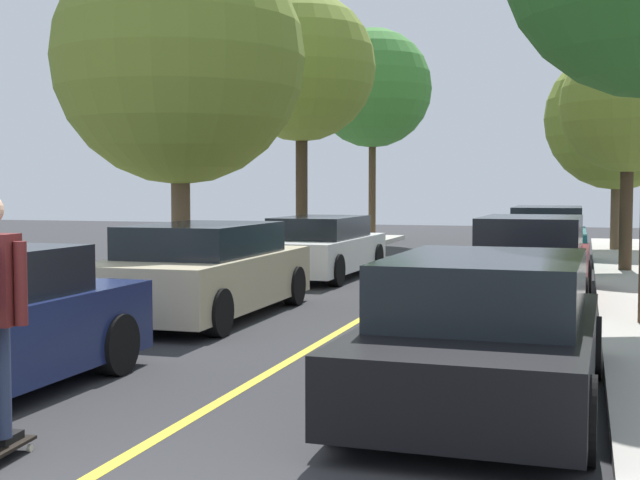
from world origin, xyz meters
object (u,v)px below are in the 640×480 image
parked_car_right_far (548,239)px  street_tree_left_nearest (179,59)px  street_tree_left_near (302,68)px  street_tree_left_far (373,88)px  parked_car_left_far (321,247)px  parked_car_right_nearest (485,333)px  parked_car_right_near (531,263)px  street_tree_right_near (628,106)px  parked_car_left_near (204,271)px  street_tree_right_far (618,118)px

parked_car_right_far → street_tree_left_nearest: (-6.31, -6.43, 3.56)m
street_tree_left_near → street_tree_left_far: bearing=90.0°
parked_car_left_far → parked_car_right_nearest: 11.17m
parked_car_right_near → parked_car_right_nearest: bearing=-90.0°
parked_car_left_far → street_tree_right_near: (6.31, 2.15, 3.07)m
parked_car_right_nearest → parked_car_right_far: size_ratio=0.93×
parked_car_right_far → parked_car_right_near: bearing=-90.0°
street_tree_left_near → parked_car_right_nearest: bearing=-65.7°
parked_car_left_near → street_tree_left_far: 18.42m
street_tree_left_nearest → street_tree_right_far: (8.00, 12.18, -0.34)m
parked_car_right_nearest → street_tree_right_far: bearing=84.9°
parked_car_right_near → parked_car_right_far: bearing=90.0°
parked_car_right_near → street_tree_left_far: street_tree_left_far is taller
parked_car_right_near → street_tree_left_far: (-6.31, 14.96, 4.67)m
parked_car_right_nearest → parked_car_left_far: bearing=114.4°
street_tree_left_near → street_tree_right_far: size_ratio=1.16×
parked_car_left_far → parked_car_right_nearest: bearing=-65.6°
parked_car_left_near → parked_car_right_far: bearing=63.1°
street_tree_right_far → street_tree_right_near: bearing=-90.0°
street_tree_left_nearest → street_tree_right_near: bearing=34.5°
street_tree_left_near → street_tree_right_far: street_tree_left_near is taller
parked_car_left_far → street_tree_left_nearest: 5.23m
street_tree_left_nearest → parked_car_right_nearest: bearing=-47.2°
parked_car_right_nearest → street_tree_left_far: (-6.31, 21.87, 4.73)m
street_tree_left_near → parked_car_right_far: bearing=-6.5°
street_tree_left_far → street_tree_right_far: street_tree_left_far is taller
parked_car_left_far → street_tree_left_far: street_tree_left_far is taller
parked_car_right_near → street_tree_left_near: street_tree_left_near is taller
parked_car_right_far → street_tree_left_nearest: street_tree_left_nearest is taller
parked_car_left_near → parked_car_left_far: (-0.00, 6.03, -0.04)m
street_tree_left_nearest → parked_car_left_near: bearing=-57.7°
parked_car_left_near → street_tree_left_near: street_tree_left_near is taller
street_tree_left_nearest → street_tree_left_near: 7.20m
parked_car_left_near → parked_car_right_far: size_ratio=0.99×
parked_car_right_far → parked_car_left_near: bearing=-116.9°
parked_car_right_nearest → parked_car_right_far: 13.25m
street_tree_left_nearest → parked_car_right_far: bearing=45.5°
parked_car_right_nearest → street_tree_right_near: street_tree_right_near is taller
street_tree_left_nearest → street_tree_left_far: (0.00, 15.05, 1.09)m
parked_car_left_near → parked_car_left_far: bearing=90.0°
parked_car_right_nearest → street_tree_left_nearest: bearing=132.8°
parked_car_right_nearest → parked_car_right_near: 6.91m
street_tree_left_nearest → street_tree_right_far: size_ratio=1.09×
parked_car_right_far → street_tree_left_nearest: 9.69m
parked_car_right_near → street_tree_left_far: 16.90m
parked_car_right_near → street_tree_right_near: street_tree_right_near is taller
parked_car_left_near → street_tree_left_far: (-1.69, 17.73, 4.69)m
parked_car_right_nearest → street_tree_right_far: street_tree_right_far is taller
parked_car_left_near → parked_car_right_nearest: bearing=-41.8°
parked_car_right_nearest → street_tree_right_near: size_ratio=0.86×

